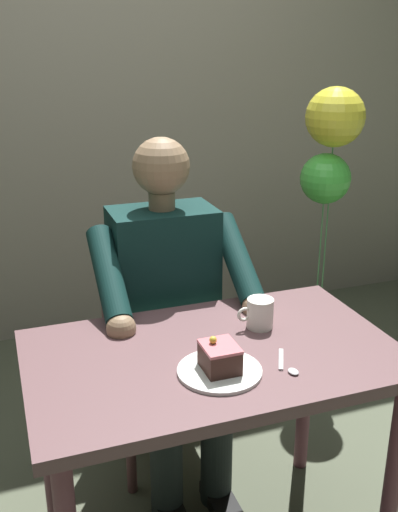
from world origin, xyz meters
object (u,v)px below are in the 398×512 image
at_px(dining_table, 213,381).
at_px(chair, 158,332).
at_px(balloon_display, 330,166).
at_px(dessert_spoon, 288,366).
at_px(coffee_cup, 260,313).
at_px(seated_person, 170,314).
at_px(cake_slice, 220,357).

bearing_deg(dining_table, chair, -90.00).
xyz_separation_m(dining_table, balloon_display, (-0.88, -0.87, 0.40)).
bearing_deg(dessert_spoon, balloon_display, -125.64).
bearing_deg(coffee_cup, chair, -69.98).
bearing_deg(dessert_spoon, chair, -78.25).
distance_m(dining_table, coffee_cup, 0.25).
xyz_separation_m(dessert_spoon, balloon_display, (-0.73, -1.02, 0.30)).
relative_size(dining_table, seated_person, 0.84).
bearing_deg(coffee_cup, balloon_display, -132.00).
height_order(chair, seated_person, seated_person).
bearing_deg(coffee_cup, cake_slice, 44.10).
bearing_deg(coffee_cup, dessert_spoon, 83.15).
xyz_separation_m(chair, seated_person, (-0.00, 0.17, 0.15)).
distance_m(dessert_spoon, balloon_display, 1.29).
relative_size(chair, dessert_spoon, 6.36).
relative_size(coffee_cup, balloon_display, 0.08).
bearing_deg(chair, cake_slice, 87.82).
xyz_separation_m(cake_slice, dessert_spoon, (-0.18, 0.04, -0.04)).
bearing_deg(seated_person, dining_table, 90.00).
bearing_deg(cake_slice, dessert_spoon, 168.74).
height_order(coffee_cup, balloon_display, balloon_display).
bearing_deg(dining_table, coffee_cup, -153.67).
bearing_deg(seated_person, dessert_spoon, 105.15).
distance_m(dining_table, cake_slice, 0.18).
bearing_deg(dessert_spoon, coffee_cup, -96.85).
height_order(cake_slice, dessert_spoon, cake_slice).
distance_m(seated_person, dessert_spoon, 0.59).
bearing_deg(coffee_cup, dining_table, 26.33).
bearing_deg(cake_slice, coffee_cup, -135.90).
bearing_deg(chair, dining_table, 90.00).
bearing_deg(cake_slice, balloon_display, -132.85).
bearing_deg(cake_slice, chair, -92.18).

